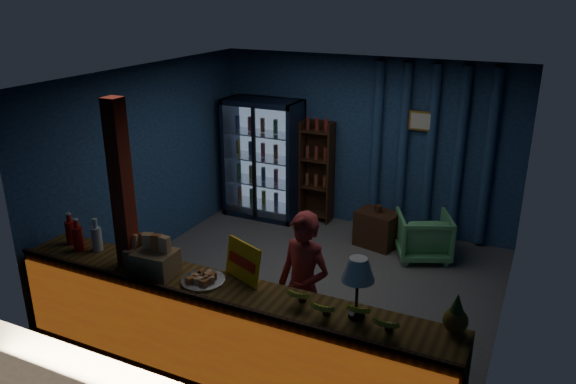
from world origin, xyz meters
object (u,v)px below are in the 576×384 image
Objects in this scene: green_chair at (423,236)px; pastry_tray at (203,279)px; table_lamp at (358,272)px; shopkeeper at (303,288)px.

pastry_tray is (-1.34, -3.30, 0.65)m from green_chair.
table_lamp is at bearing 68.37° from green_chair.
pastry_tray is 1.53m from table_lamp.
shopkeeper is 1.08m from table_lamp.
table_lamp is (0.72, -0.55, 0.60)m from shopkeeper.
table_lamp reaches higher than green_chair.
green_chair is 1.30× the size of table_lamp.
table_lamp reaches higher than pastry_tray.
pastry_tray is 0.77× the size of table_lamp.
pastry_tray is at bearing 43.95° from green_chair.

